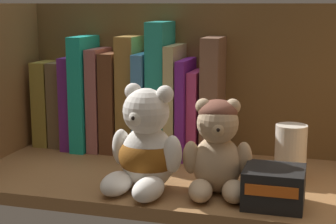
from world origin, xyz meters
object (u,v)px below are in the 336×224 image
object	(u,v)px
book_10	(189,106)
pillar_candle	(291,153)
book_11	(200,112)
book_7	(148,102)
book_9	(179,99)
book_4	(103,98)
book_0	(49,102)
book_1	(65,103)
book_8	(164,88)
book_12	(215,97)
teddy_bear_larger	(146,149)
book_3	(90,91)
book_6	(133,93)
book_2	(77,101)
book_5	(117,100)
teddy_bear_smaller	(217,149)
small_product_box	(274,187)

from	to	relation	value
book_10	pillar_candle	xyz separation A→B (cm)	(19.41, -11.12, -4.49)
book_10	book_11	world-z (taller)	book_10
book_7	book_9	xyz separation A→B (cm)	(5.92, 0.00, 0.82)
book_4	book_7	distance (cm)	9.23
book_0	book_1	xyz separation A→B (cm)	(3.35, 0.00, 0.00)
book_8	book_12	xyz separation A→B (cm)	(9.75, 0.00, -1.31)
book_12	teddy_bear_larger	size ratio (longest dim) A/B	1.36
book_3	book_9	distance (cm)	17.97
book_8	book_11	size ratio (longest dim) A/B	1.55
book_6	teddy_bear_larger	bearing A→B (deg)	-65.94
book_2	pillar_candle	bearing A→B (deg)	-14.78
book_10	book_5	bearing A→B (deg)	180.00
teddy_bear_smaller	small_product_box	xyz separation A→B (cm)	(8.61, -2.74, -4.03)
book_10	pillar_candle	distance (cm)	22.81
book_3	book_8	size ratio (longest dim) A/B	0.89
pillar_candle	book_11	bearing A→B (deg)	147.43
book_5	small_product_box	distance (cm)	40.56
teddy_bear_larger	book_7	bearing A→B (deg)	107.14
book_9	book_5	bearing A→B (deg)	180.00
book_4	book_7	bearing A→B (deg)	0.00
book_9	book_12	distance (cm)	6.90
book_7	pillar_candle	size ratio (longest dim) A/B	2.10
book_6	book_8	xyz separation A→B (cm)	(6.08, 0.00, 1.35)
book_0	book_3	distance (cm)	9.28
book_9	small_product_box	bearing A→B (deg)	-49.40
book_3	book_8	xyz separation A→B (cm)	(15.06, 0.00, 1.41)
book_2	book_6	world-z (taller)	book_6
book_10	book_9	bearing A→B (deg)	180.00
book_4	book_9	distance (cm)	15.15
book_2	teddy_bear_larger	world-z (taller)	book_2
book_4	book_8	distance (cm)	12.51
teddy_bear_smaller	pillar_candle	size ratio (longest dim) A/B	1.58
book_5	book_9	world-z (taller)	book_9
book_9	teddy_bear_larger	world-z (taller)	book_9
book_6	book_11	bearing A→B (deg)	0.00
book_5	book_7	bearing A→B (deg)	0.00
book_3	book_5	size ratio (longest dim) A/B	1.16
book_9	book_12	xyz separation A→B (cm)	(6.86, 0.00, 0.73)
pillar_candle	teddy_bear_smaller	bearing A→B (deg)	-136.22
book_2	book_9	bearing A→B (deg)	0.00
book_3	book_6	distance (cm)	8.98
book_6	book_7	size ratio (longest dim) A/B	1.16
book_5	pillar_candle	size ratio (longest dim) A/B	2.09
book_3	teddy_bear_smaller	world-z (taller)	book_3
teddy_bear_smaller	book_8	bearing A→B (deg)	124.79
book_1	book_3	world-z (taller)	book_3
book_10	book_12	bearing A→B (deg)	0.00
book_0	pillar_candle	bearing A→B (deg)	-12.96
book_1	book_4	xyz separation A→B (cm)	(8.37, 0.00, 1.44)
book_2	book_9	distance (cm)	20.74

